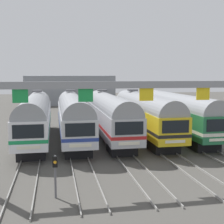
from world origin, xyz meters
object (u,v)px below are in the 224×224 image
object	(u,v)px
commuter_train_silver	(73,115)
commuter_train_stainless	(109,114)
commuter_train_green	(177,112)
yard_signal_mast	(55,168)
commuter_train_white	(35,116)
commuter_train_yellow	(144,113)
catenary_gantry	(146,101)

from	to	relation	value
commuter_train_silver	commuter_train_stainless	xyz separation A→B (m)	(3.84, 0.00, 0.00)
commuter_train_green	commuter_train_stainless	bearing A→B (deg)	179.97
commuter_train_silver	yard_signal_mast	bearing A→B (deg)	-97.14
commuter_train_white	commuter_train_green	distance (m)	15.36
commuter_train_white	commuter_train_yellow	world-z (taller)	same
commuter_train_stainless	yard_signal_mast	distance (m)	16.42
commuter_train_stainless	commuter_train_yellow	bearing A→B (deg)	0.00
commuter_train_green	catenary_gantry	world-z (taller)	catenary_gantry
commuter_train_silver	catenary_gantry	bearing A→B (deg)	-74.12
commuter_train_silver	commuter_train_stainless	world-z (taller)	same
commuter_train_yellow	yard_signal_mast	xyz separation A→B (m)	(-9.60, -15.34, -0.97)
commuter_train_white	catenary_gantry	bearing A→B (deg)	-60.36
commuter_train_silver	yard_signal_mast	size ratio (longest dim) A/B	7.39
commuter_train_white	yard_signal_mast	xyz separation A→B (m)	(1.92, -15.34, -0.97)
commuter_train_silver	commuter_train_yellow	xyz separation A→B (m)	(7.68, 0.00, 0.00)
commuter_train_silver	commuter_train_green	world-z (taller)	commuter_train_silver
yard_signal_mast	commuter_train_yellow	bearing A→B (deg)	57.95
commuter_train_yellow	catenary_gantry	xyz separation A→B (m)	(-3.84, -13.50, 2.53)
commuter_train_silver	commuter_train_stainless	distance (m)	3.84
commuter_train_yellow	yard_signal_mast	size ratio (longest dim) A/B	7.39
yard_signal_mast	commuter_train_green	bearing A→B (deg)	48.76
commuter_train_white	yard_signal_mast	world-z (taller)	commuter_train_white
catenary_gantry	yard_signal_mast	world-z (taller)	catenary_gantry
commuter_train_white	commuter_train_stainless	distance (m)	7.68
commuter_train_yellow	catenary_gantry	distance (m)	14.26
commuter_train_white	commuter_train_green	bearing A→B (deg)	-0.02
commuter_train_green	yard_signal_mast	bearing A→B (deg)	-131.24
commuter_train_white	yard_signal_mast	bearing A→B (deg)	-82.86
commuter_train_white	commuter_train_green	size ratio (longest dim) A/B	1.00
commuter_train_silver	commuter_train_yellow	size ratio (longest dim) A/B	1.00
catenary_gantry	yard_signal_mast	bearing A→B (deg)	-162.28
commuter_train_stainless	catenary_gantry	distance (m)	13.73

